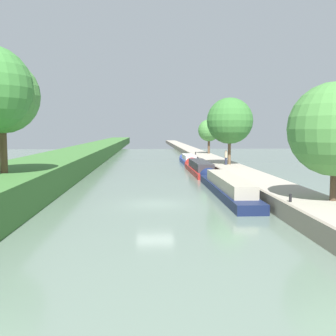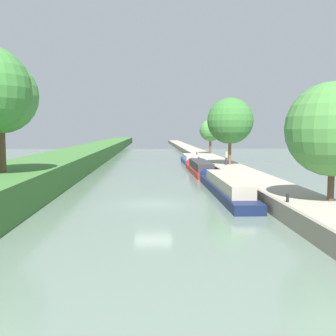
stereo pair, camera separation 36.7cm
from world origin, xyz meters
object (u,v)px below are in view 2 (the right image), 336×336
object	(u,v)px
narrowboat_navy	(224,186)
narrowboat_red	(199,168)
person_walking	(226,157)
narrowboat_blue	(189,160)
mooring_bollard_far	(197,153)
mooring_bollard_near	(288,198)

from	to	relation	value
narrowboat_navy	narrowboat_red	distance (m)	15.89
narrowboat_red	person_walking	world-z (taller)	person_walking
narrowboat_navy	person_walking	world-z (taller)	person_walking
narrowboat_red	person_walking	bearing A→B (deg)	-18.83
narrowboat_navy	person_walking	xyz separation A→B (m)	(3.00, 14.86, 1.25)
narrowboat_blue	person_walking	size ratio (longest dim) A/B	6.50
narrowboat_blue	mooring_bollard_far	world-z (taller)	mooring_bollard_far
person_walking	mooring_bollard_near	xyz separation A→B (m)	(-1.18, -24.21, -0.65)
narrowboat_navy	mooring_bollard_near	distance (m)	9.55
narrowboat_navy	mooring_bollard_near	bearing A→B (deg)	-78.95
person_walking	narrowboat_red	bearing A→B (deg)	161.17
mooring_bollard_far	person_walking	bearing A→B (deg)	-86.51
narrowboat_red	mooring_bollard_far	distance (m)	18.36
narrowboat_blue	mooring_bollard_near	xyz separation A→B (m)	(1.76, -38.50, 0.67)
mooring_bollard_far	narrowboat_blue	bearing A→B (deg)	-109.37
mooring_bollard_near	mooring_bollard_far	distance (m)	43.50
mooring_bollard_near	narrowboat_red	bearing A→B (deg)	94.18
mooring_bollard_near	narrowboat_blue	bearing A→B (deg)	92.62
narrowboat_blue	person_walking	distance (m)	14.64
person_walking	mooring_bollard_near	size ratio (longest dim) A/B	3.69
narrowboat_navy	narrowboat_blue	xyz separation A→B (m)	(0.07, 29.14, -0.07)
person_walking	mooring_bollard_far	world-z (taller)	person_walking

